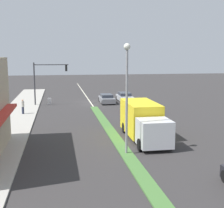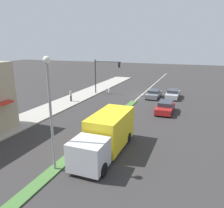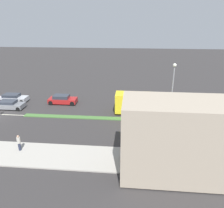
{
  "view_description": "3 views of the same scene",
  "coord_description": "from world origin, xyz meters",
  "px_view_note": "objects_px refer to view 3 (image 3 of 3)",
  "views": [
    {
      "loc": [
        4.47,
        43.45,
        6.74
      ],
      "look_at": [
        -1.05,
        11.67,
        1.61
      ],
      "focal_mm": 50.0,
      "sensor_mm": 36.0,
      "label": 1
    },
    {
      "loc": [
        -8.27,
        34.06,
        8.13
      ],
      "look_at": [
        0.46,
        11.76,
        1.55
      ],
      "focal_mm": 35.0,
      "sensor_mm": 36.0,
      "label": 2
    },
    {
      "loc": [
        26.13,
        18.46,
        12.11
      ],
      "look_at": [
        -1.24,
        15.88,
        1.63
      ],
      "focal_mm": 35.0,
      "sensor_mm": 36.0,
      "label": 3
    }
  ],
  "objects_px": {
    "suv_grey": "(9,105)",
    "sedan_silver": "(13,98)",
    "hatchback_red": "(63,99)",
    "delivery_truck": "(140,104)",
    "sedan_dark": "(215,104)",
    "street_lamp": "(173,85)",
    "pedestrian": "(19,142)"
  },
  "relations": [
    {
      "from": "sedan_silver",
      "to": "sedan_dark",
      "type": "bearing_deg",
      "value": 90.0
    },
    {
      "from": "sedan_dark",
      "to": "suv_grey",
      "type": "xyz_separation_m",
      "value": [
        2.8,
        -30.13,
        -0.07
      ]
    },
    {
      "from": "delivery_truck",
      "to": "hatchback_red",
      "type": "xyz_separation_m",
      "value": [
        -2.8,
        -11.96,
        -0.8
      ]
    },
    {
      "from": "delivery_truck",
      "to": "sedan_dark",
      "type": "distance_m",
      "value": 11.41
    },
    {
      "from": "delivery_truck",
      "to": "sedan_silver",
      "type": "bearing_deg",
      "value": -97.94
    },
    {
      "from": "suv_grey",
      "to": "sedan_silver",
      "type": "relative_size",
      "value": 0.93
    },
    {
      "from": "suv_grey",
      "to": "pedestrian",
      "type": "bearing_deg",
      "value": 33.25
    },
    {
      "from": "sedan_dark",
      "to": "hatchback_red",
      "type": "relative_size",
      "value": 1.06
    },
    {
      "from": "pedestrian",
      "to": "sedan_dark",
      "type": "bearing_deg",
      "value": 120.21
    },
    {
      "from": "hatchback_red",
      "to": "suv_grey",
      "type": "bearing_deg",
      "value": -68.59
    },
    {
      "from": "street_lamp",
      "to": "pedestrian",
      "type": "xyz_separation_m",
      "value": [
        8.47,
        -15.78,
        -3.79
      ]
    },
    {
      "from": "pedestrian",
      "to": "street_lamp",
      "type": "bearing_deg",
      "value": 118.23
    },
    {
      "from": "sedan_silver",
      "to": "suv_grey",
      "type": "bearing_deg",
      "value": 19.15
    },
    {
      "from": "hatchback_red",
      "to": "pedestrian",
      "type": "bearing_deg",
      "value": -0.62
    },
    {
      "from": "street_lamp",
      "to": "pedestrian",
      "type": "bearing_deg",
      "value": -61.77
    },
    {
      "from": "hatchback_red",
      "to": "street_lamp",
      "type": "bearing_deg",
      "value": 72.26
    },
    {
      "from": "delivery_truck",
      "to": "sedan_silver",
      "type": "xyz_separation_m",
      "value": [
        -2.8,
        -20.07,
        -0.83
      ]
    },
    {
      "from": "delivery_truck",
      "to": "sedan_silver",
      "type": "height_order",
      "value": "delivery_truck"
    },
    {
      "from": "hatchback_red",
      "to": "suv_grey",
      "type": "relative_size",
      "value": 1.03
    },
    {
      "from": "street_lamp",
      "to": "delivery_truck",
      "type": "height_order",
      "value": "street_lamp"
    },
    {
      "from": "suv_grey",
      "to": "sedan_silver",
      "type": "distance_m",
      "value": 2.96
    },
    {
      "from": "sedan_dark",
      "to": "hatchback_red",
      "type": "xyz_separation_m",
      "value": [
        -0.0,
        -22.99,
        -0.01
      ]
    },
    {
      "from": "street_lamp",
      "to": "sedan_dark",
      "type": "relative_size",
      "value": 1.63
    },
    {
      "from": "sedan_dark",
      "to": "delivery_truck",
      "type": "bearing_deg",
      "value": -75.76
    },
    {
      "from": "street_lamp",
      "to": "sedan_silver",
      "type": "bearing_deg",
      "value": -101.89
    },
    {
      "from": "delivery_truck",
      "to": "hatchback_red",
      "type": "relative_size",
      "value": 1.75
    },
    {
      "from": "sedan_silver",
      "to": "delivery_truck",
      "type": "bearing_deg",
      "value": 82.06
    },
    {
      "from": "pedestrian",
      "to": "sedan_silver",
      "type": "bearing_deg",
      "value": -149.39
    },
    {
      "from": "hatchback_red",
      "to": "sedan_silver",
      "type": "distance_m",
      "value": 8.11
    },
    {
      "from": "sedan_dark",
      "to": "street_lamp",
      "type": "bearing_deg",
      "value": -55.8
    },
    {
      "from": "street_lamp",
      "to": "hatchback_red",
      "type": "bearing_deg",
      "value": -107.74
    },
    {
      "from": "street_lamp",
      "to": "sedan_silver",
      "type": "distance_m",
      "value": 24.62
    }
  ]
}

